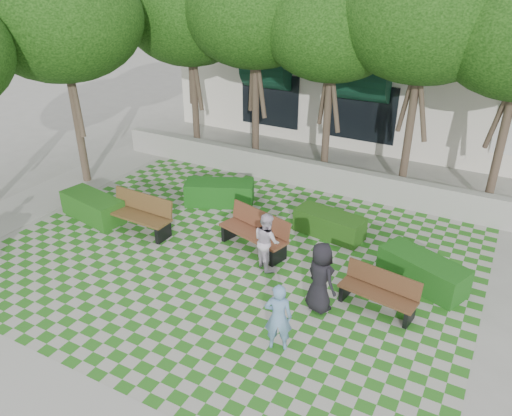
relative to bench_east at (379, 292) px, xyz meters
The scene contains 16 objects.
ground 4.02m from the bench_east, 167.48° to the right, with size 90.00×90.00×0.00m, color gray.
lawn 3.93m from the bench_east, behind, with size 12.00×12.00×0.00m, color #2B721E.
sidewalk_west 11.11m from the bench_east, behind, with size 2.00×12.00×0.01m, color #9E9B93.
retaining_wall 6.61m from the bench_east, 126.22° to the left, with size 15.00×0.36×0.90m, color #9E9B93.
bench_east is the anchor object (origin of this frame).
bench_mid 3.71m from the bench_east, 165.51° to the left, with size 2.10×1.18×1.05m.
bench_west 6.94m from the bench_east, behind, with size 2.06×0.76×1.07m.
hedge_east 1.54m from the bench_east, 64.50° to the left, with size 2.06×0.83×0.72m, color #154913.
hedge_midright 3.32m from the bench_east, 129.67° to the left, with size 1.93×0.77×0.67m, color #1D4512.
hedge_midleft 6.49m from the bench_east, 154.59° to the left, with size 2.10×0.84×0.74m, color #144C14.
hedge_west 8.67m from the bench_east, behind, with size 2.06×0.82×0.72m, color #1B5015.
person_blue 2.60m from the bench_east, 123.15° to the right, with size 0.55×0.36×1.51m, color #6992BF.
person_dark 1.36m from the bench_east, 151.77° to the right, with size 0.81×0.53×1.65m, color black.
person_white 2.96m from the bench_east, behind, with size 0.73×0.57×1.50m, color silver.
tree_row 9.04m from the bench_east, 138.59° to the left, with size 17.70×13.40×7.41m.
building 13.70m from the bench_east, 102.68° to the left, with size 18.00×8.92×5.15m.
Camera 1 is at (5.74, -8.25, 7.06)m, focal length 35.00 mm.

